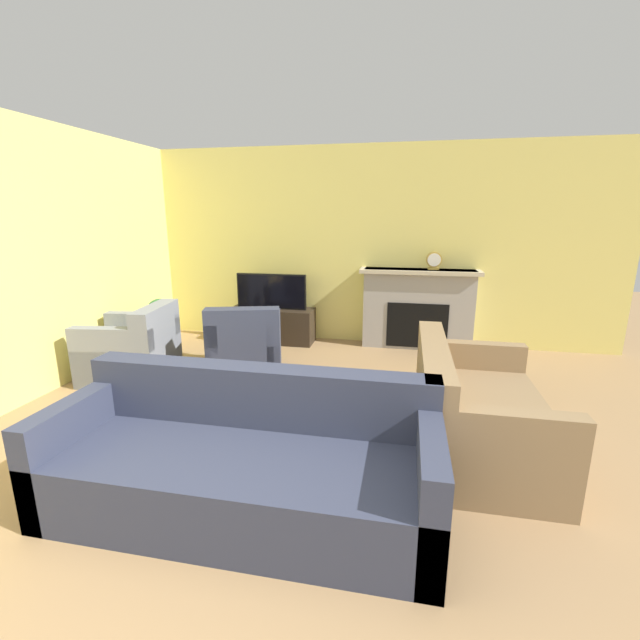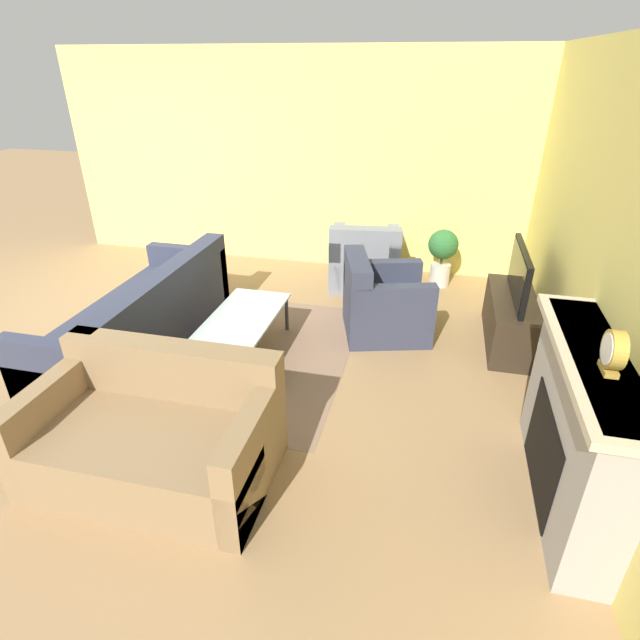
{
  "view_description": "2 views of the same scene",
  "coord_description": "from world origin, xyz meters",
  "px_view_note": "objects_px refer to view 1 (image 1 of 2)",
  "views": [
    {
      "loc": [
        1.12,
        -1.3,
        1.79
      ],
      "look_at": [
        0.28,
        2.86,
        0.74
      ],
      "focal_mm": 24.0,
      "sensor_mm": 36.0,
      "label": 1
    },
    {
      "loc": [
        3.95,
        3.58,
        2.53
      ],
      "look_at": [
        0.47,
        2.74,
        0.65
      ],
      "focal_mm": 28.0,
      "sensor_mm": 36.0,
      "label": 2
    }
  ],
  "objects_px": {
    "armchair_accent": "(246,348)",
    "coffee_table": "(276,388)",
    "tv": "(271,291)",
    "mantel_clock": "(434,260)",
    "couch_sectional": "(245,465)",
    "armchair_by_window": "(133,351)",
    "potted_plant": "(161,320)",
    "couch_loveseat": "(473,414)"
  },
  "relations": [
    {
      "from": "armchair_accent",
      "to": "coffee_table",
      "type": "bearing_deg",
      "value": 105.36
    },
    {
      "from": "coffee_table",
      "to": "mantel_clock",
      "type": "bearing_deg",
      "value": 62.31
    },
    {
      "from": "couch_loveseat",
      "to": "coffee_table",
      "type": "bearing_deg",
      "value": 89.86
    },
    {
      "from": "couch_sectional",
      "to": "mantel_clock",
      "type": "relative_size",
      "value": 9.91
    },
    {
      "from": "tv",
      "to": "armchair_by_window",
      "type": "height_order",
      "value": "tv"
    },
    {
      "from": "armchair_by_window",
      "to": "mantel_clock",
      "type": "bearing_deg",
      "value": 110.56
    },
    {
      "from": "armchair_by_window",
      "to": "mantel_clock",
      "type": "height_order",
      "value": "mantel_clock"
    },
    {
      "from": "mantel_clock",
      "to": "couch_sectional",
      "type": "bearing_deg",
      "value": -109.35
    },
    {
      "from": "tv",
      "to": "potted_plant",
      "type": "bearing_deg",
      "value": -151.94
    },
    {
      "from": "couch_sectional",
      "to": "armchair_accent",
      "type": "relative_size",
      "value": 2.33
    },
    {
      "from": "couch_loveseat",
      "to": "armchair_by_window",
      "type": "distance_m",
      "value": 3.62
    },
    {
      "from": "couch_sectional",
      "to": "armchair_accent",
      "type": "xyz_separation_m",
      "value": [
        -0.85,
        2.23,
        0.01
      ]
    },
    {
      "from": "armchair_by_window",
      "to": "armchair_accent",
      "type": "bearing_deg",
      "value": 99.69
    },
    {
      "from": "potted_plant",
      "to": "armchair_accent",
      "type": "bearing_deg",
      "value": -21.69
    },
    {
      "from": "tv",
      "to": "couch_loveseat",
      "type": "relative_size",
      "value": 0.64
    },
    {
      "from": "couch_loveseat",
      "to": "mantel_clock",
      "type": "relative_size",
      "value": 6.63
    },
    {
      "from": "coffee_table",
      "to": "potted_plant",
      "type": "height_order",
      "value": "potted_plant"
    },
    {
      "from": "armchair_accent",
      "to": "potted_plant",
      "type": "distance_m",
      "value": 1.51
    },
    {
      "from": "coffee_table",
      "to": "potted_plant",
      "type": "relative_size",
      "value": 1.67
    },
    {
      "from": "couch_sectional",
      "to": "coffee_table",
      "type": "xyz_separation_m",
      "value": [
        -0.1,
        1.0,
        0.08
      ]
    },
    {
      "from": "couch_sectional",
      "to": "potted_plant",
      "type": "height_order",
      "value": "couch_sectional"
    },
    {
      "from": "couch_loveseat",
      "to": "coffee_table",
      "type": "xyz_separation_m",
      "value": [
        -1.58,
        0.0,
        0.08
      ]
    },
    {
      "from": "tv",
      "to": "coffee_table",
      "type": "xyz_separation_m",
      "value": [
        0.83,
        -2.48,
        -0.36
      ]
    },
    {
      "from": "tv",
      "to": "mantel_clock",
      "type": "height_order",
      "value": "mantel_clock"
    },
    {
      "from": "coffee_table",
      "to": "mantel_clock",
      "type": "relative_size",
      "value": 5.02
    },
    {
      "from": "armchair_by_window",
      "to": "coffee_table",
      "type": "xyz_separation_m",
      "value": [
        1.93,
        -0.85,
        0.07
      ]
    },
    {
      "from": "mantel_clock",
      "to": "armchair_by_window",
      "type": "bearing_deg",
      "value": -151.85
    },
    {
      "from": "tv",
      "to": "mantel_clock",
      "type": "xyz_separation_m",
      "value": [
        2.2,
        0.14,
        0.47
      ]
    },
    {
      "from": "couch_loveseat",
      "to": "potted_plant",
      "type": "bearing_deg",
      "value": 64.45
    },
    {
      "from": "potted_plant",
      "to": "tv",
      "type": "bearing_deg",
      "value": 28.06
    },
    {
      "from": "couch_loveseat",
      "to": "armchair_by_window",
      "type": "bearing_deg",
      "value": 76.34
    },
    {
      "from": "armchair_accent",
      "to": "potted_plant",
      "type": "bearing_deg",
      "value": -37.68
    },
    {
      "from": "tv",
      "to": "couch_sectional",
      "type": "bearing_deg",
      "value": -75.06
    },
    {
      "from": "potted_plant",
      "to": "couch_sectional",
      "type": "bearing_deg",
      "value": -51.09
    },
    {
      "from": "tv",
      "to": "armchair_accent",
      "type": "distance_m",
      "value": 1.33
    },
    {
      "from": "coffee_table",
      "to": "couch_sectional",
      "type": "bearing_deg",
      "value": -84.16
    },
    {
      "from": "couch_sectional",
      "to": "mantel_clock",
      "type": "height_order",
      "value": "mantel_clock"
    },
    {
      "from": "tv",
      "to": "couch_loveseat",
      "type": "xyz_separation_m",
      "value": [
        2.41,
        -2.48,
        -0.45
      ]
    },
    {
      "from": "armchair_by_window",
      "to": "potted_plant",
      "type": "bearing_deg",
      "value": -174.88
    },
    {
      "from": "armchair_by_window",
      "to": "coffee_table",
      "type": "height_order",
      "value": "armchair_by_window"
    },
    {
      "from": "coffee_table",
      "to": "mantel_clock",
      "type": "height_order",
      "value": "mantel_clock"
    },
    {
      "from": "coffee_table",
      "to": "armchair_accent",
      "type": "bearing_deg",
      "value": 121.35
    }
  ]
}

